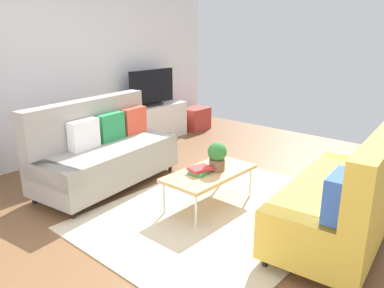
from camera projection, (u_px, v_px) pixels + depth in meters
name	position (u px, v px, depth m)	size (l,w,h in m)	color
ground_plane	(197.00, 209.00, 4.25)	(7.68, 7.68, 0.00)	brown
wall_far	(55.00, 65.00, 5.59)	(6.40, 0.12, 2.90)	silver
area_rug	(220.00, 212.00, 4.18)	(2.90, 2.20, 0.01)	beige
couch_beige	(104.00, 151.00, 4.83)	(2.00, 1.09, 1.10)	gray
couch_green	(347.00, 197.00, 3.53)	(1.97, 1.03, 1.10)	gold
coffee_table	(209.00, 174.00, 4.23)	(1.10, 0.56, 0.42)	tan
tv_console	(152.00, 123.00, 6.86)	(1.40, 0.44, 0.64)	silver
tv	(152.00, 88.00, 6.67)	(1.00, 0.20, 0.64)	black
storage_trunk	(196.00, 119.00, 7.62)	(0.52, 0.40, 0.44)	#B2382D
potted_plant	(217.00, 156.00, 4.21)	(0.22, 0.22, 0.33)	brown
table_book_0	(200.00, 172.00, 4.16)	(0.24, 0.18, 0.04)	#3F8C4C
table_book_1	(200.00, 169.00, 4.15)	(0.24, 0.18, 0.03)	red
vase_0	(124.00, 105.00, 6.36)	(0.09, 0.09, 0.16)	silver
bottle_0	(135.00, 103.00, 6.40)	(0.06, 0.06, 0.22)	gold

